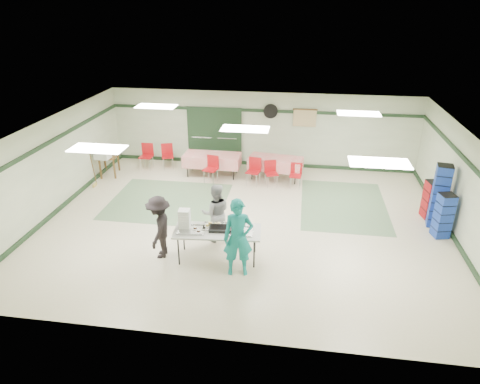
# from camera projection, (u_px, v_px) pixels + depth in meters

# --- Properties ---
(floor) EXTENTS (11.00, 11.00, 0.00)m
(floor) POSITION_uv_depth(u_px,v_px,m) (245.00, 222.00, 11.90)
(floor) COLOR beige
(floor) RESTS_ON ground
(ceiling) EXTENTS (11.00, 11.00, 0.00)m
(ceiling) POSITION_uv_depth(u_px,v_px,m) (245.00, 128.00, 10.77)
(ceiling) COLOR white
(ceiling) RESTS_ON wall_back
(wall_back) EXTENTS (11.00, 0.00, 11.00)m
(wall_back) POSITION_uv_depth(u_px,v_px,m) (262.00, 130.00, 15.38)
(wall_back) COLOR beige
(wall_back) RESTS_ON floor
(wall_front) EXTENTS (11.00, 0.00, 11.00)m
(wall_front) POSITION_uv_depth(u_px,v_px,m) (209.00, 278.00, 7.29)
(wall_front) COLOR beige
(wall_front) RESTS_ON floor
(wall_left) EXTENTS (0.00, 9.00, 9.00)m
(wall_left) POSITION_uv_depth(u_px,v_px,m) (52.00, 166.00, 12.07)
(wall_left) COLOR beige
(wall_left) RESTS_ON floor
(wall_right) EXTENTS (0.00, 9.00, 9.00)m
(wall_right) POSITION_uv_depth(u_px,v_px,m) (464.00, 190.00, 10.60)
(wall_right) COLOR beige
(wall_right) RESTS_ON floor
(trim_back) EXTENTS (11.00, 0.06, 0.10)m
(trim_back) POSITION_uv_depth(u_px,v_px,m) (262.00, 111.00, 15.06)
(trim_back) COLOR #1B331D
(trim_back) RESTS_ON wall_back
(baseboard_back) EXTENTS (11.00, 0.06, 0.12)m
(baseboard_back) POSITION_uv_depth(u_px,v_px,m) (261.00, 164.00, 15.89)
(baseboard_back) COLOR #1B331D
(baseboard_back) RESTS_ON floor
(trim_left) EXTENTS (0.06, 9.00, 0.10)m
(trim_left) POSITION_uv_depth(u_px,v_px,m) (49.00, 143.00, 11.77)
(trim_left) COLOR #1B331D
(trim_left) RESTS_ON wall_back
(baseboard_left) EXTENTS (0.06, 9.00, 0.12)m
(baseboard_left) POSITION_uv_depth(u_px,v_px,m) (61.00, 207.00, 12.60)
(baseboard_left) COLOR #1B331D
(baseboard_left) RESTS_ON floor
(trim_right) EXTENTS (0.06, 9.00, 0.10)m
(trim_right) POSITION_uv_depth(u_px,v_px,m) (469.00, 163.00, 10.32)
(trim_right) COLOR #1B331D
(trim_right) RESTS_ON wall_back
(baseboard_right) EXTENTS (0.06, 9.00, 0.12)m
(baseboard_right) POSITION_uv_depth(u_px,v_px,m) (452.00, 235.00, 11.15)
(baseboard_right) COLOR #1B331D
(baseboard_right) RESTS_ON floor
(green_patch_a) EXTENTS (3.50, 3.00, 0.01)m
(green_patch_a) POSITION_uv_depth(u_px,v_px,m) (169.00, 201.00, 13.13)
(green_patch_a) COLOR #65815E
(green_patch_a) RESTS_ON floor
(green_patch_b) EXTENTS (2.50, 3.50, 0.01)m
(green_patch_b) POSITION_uv_depth(u_px,v_px,m) (343.00, 205.00, 12.87)
(green_patch_b) COLOR #65815E
(green_patch_b) RESTS_ON floor
(double_door_left) EXTENTS (0.90, 0.06, 2.10)m
(double_door_left) POSITION_uv_depth(u_px,v_px,m) (202.00, 136.00, 15.75)
(double_door_left) COLOR gray
(double_door_left) RESTS_ON floor
(double_door_right) EXTENTS (0.90, 0.06, 2.10)m
(double_door_right) POSITION_uv_depth(u_px,v_px,m) (227.00, 137.00, 15.62)
(double_door_right) COLOR gray
(double_door_right) RESTS_ON floor
(door_frame) EXTENTS (2.00, 0.03, 2.15)m
(door_frame) POSITION_uv_depth(u_px,v_px,m) (214.00, 136.00, 15.67)
(door_frame) COLOR #1B331D
(door_frame) RESTS_ON floor
(wall_fan) EXTENTS (0.50, 0.10, 0.50)m
(wall_fan) POSITION_uv_depth(u_px,v_px,m) (271.00, 111.00, 15.00)
(wall_fan) COLOR black
(wall_fan) RESTS_ON wall_back
(scroll_banner) EXTENTS (0.80, 0.02, 0.60)m
(scroll_banner) POSITION_uv_depth(u_px,v_px,m) (305.00, 118.00, 14.92)
(scroll_banner) COLOR tan
(scroll_banner) RESTS_ON wall_back
(serving_table) EXTENTS (2.08, 0.99, 0.76)m
(serving_table) POSITION_uv_depth(u_px,v_px,m) (217.00, 232.00, 9.97)
(serving_table) COLOR #B6B6B0
(serving_table) RESTS_ON floor
(sheet_tray_right) EXTENTS (0.65, 0.51, 0.02)m
(sheet_tray_right) POSITION_uv_depth(u_px,v_px,m) (239.00, 232.00, 9.87)
(sheet_tray_right) COLOR silver
(sheet_tray_right) RESTS_ON serving_table
(sheet_tray_mid) EXTENTS (0.57, 0.45, 0.02)m
(sheet_tray_mid) POSITION_uv_depth(u_px,v_px,m) (214.00, 227.00, 10.09)
(sheet_tray_mid) COLOR silver
(sheet_tray_mid) RESTS_ON serving_table
(sheet_tray_left) EXTENTS (0.66, 0.52, 0.02)m
(sheet_tray_left) POSITION_uv_depth(u_px,v_px,m) (192.00, 230.00, 9.95)
(sheet_tray_left) COLOR silver
(sheet_tray_left) RESTS_ON serving_table
(baking_pan) EXTENTS (0.54, 0.37, 0.08)m
(baking_pan) POSITION_uv_depth(u_px,v_px,m) (220.00, 229.00, 9.95)
(baking_pan) COLOR black
(baking_pan) RESTS_ON serving_table
(foam_box_stack) EXTENTS (0.28, 0.26, 0.48)m
(foam_box_stack) POSITION_uv_depth(u_px,v_px,m) (184.00, 219.00, 9.96)
(foam_box_stack) COLOR white
(foam_box_stack) RESTS_ON serving_table
(volunteer_teal) EXTENTS (0.73, 0.55, 1.82)m
(volunteer_teal) POSITION_uv_depth(u_px,v_px,m) (238.00, 238.00, 9.35)
(volunteer_teal) COLOR #127E7D
(volunteer_teal) RESTS_ON floor
(volunteer_grey) EXTENTS (0.88, 0.76, 1.54)m
(volunteer_grey) POSITION_uv_depth(u_px,v_px,m) (216.00, 213.00, 10.73)
(volunteer_grey) COLOR gray
(volunteer_grey) RESTS_ON floor
(volunteer_dark) EXTENTS (0.67, 1.05, 1.56)m
(volunteer_dark) POSITION_uv_depth(u_px,v_px,m) (159.00, 227.00, 10.05)
(volunteer_dark) COLOR black
(volunteer_dark) RESTS_ON floor
(dining_table_a) EXTENTS (1.88, 1.04, 0.77)m
(dining_table_a) POSITION_uv_depth(u_px,v_px,m) (275.00, 163.00, 14.52)
(dining_table_a) COLOR red
(dining_table_a) RESTS_ON floor
(dining_table_b) EXTENTS (1.95, 0.89, 0.77)m
(dining_table_b) POSITION_uv_depth(u_px,v_px,m) (212.00, 160.00, 14.81)
(dining_table_b) COLOR red
(dining_table_b) RESTS_ON floor
(chair_a) EXTENTS (0.50, 0.50, 0.84)m
(chair_a) POSITION_uv_depth(u_px,v_px,m) (271.00, 170.00, 14.04)
(chair_a) COLOR #AC0D1C
(chair_a) RESTS_ON floor
(chair_b) EXTENTS (0.50, 0.50, 0.91)m
(chair_b) POSITION_uv_depth(u_px,v_px,m) (254.00, 168.00, 14.10)
(chair_b) COLOR #AC0D1C
(chair_b) RESTS_ON floor
(chair_c) EXTENTS (0.40, 0.40, 0.80)m
(chair_c) POSITION_uv_depth(u_px,v_px,m) (296.00, 173.00, 13.94)
(chair_c) COLOR #AC0D1C
(chair_c) RESTS_ON floor
(chair_d) EXTENTS (0.51, 0.51, 0.90)m
(chair_d) POSITION_uv_depth(u_px,v_px,m) (212.00, 166.00, 14.29)
(chair_d) COLOR #AC0D1C
(chair_d) RESTS_ON floor
(chair_loose_a) EXTENTS (0.53, 0.53, 0.89)m
(chair_loose_a) POSITION_uv_depth(u_px,v_px,m) (167.00, 153.00, 15.49)
(chair_loose_a) COLOR #AC0D1C
(chair_loose_a) RESTS_ON floor
(chair_loose_b) EXTENTS (0.44, 0.44, 0.93)m
(chair_loose_b) POSITION_uv_depth(u_px,v_px,m) (147.00, 153.00, 15.40)
(chair_loose_b) COLOR #AC0D1C
(chair_loose_b) RESTS_ON floor
(crate_stack_blue_a) EXTENTS (0.44, 0.44, 1.21)m
(crate_stack_blue_a) POSITION_uv_depth(u_px,v_px,m) (443.00, 216.00, 10.95)
(crate_stack_blue_a) COLOR #1B3DA6
(crate_stack_blue_a) RESTS_ON floor
(crate_stack_red) EXTENTS (0.49, 0.49, 1.10)m
(crate_stack_red) POSITION_uv_depth(u_px,v_px,m) (432.00, 200.00, 11.94)
(crate_stack_red) COLOR maroon
(crate_stack_red) RESTS_ON floor
(crate_stack_blue_b) EXTENTS (0.45, 0.45, 1.77)m
(crate_stack_blue_b) POSITION_uv_depth(u_px,v_px,m) (439.00, 196.00, 11.36)
(crate_stack_blue_b) COLOR #1B3DA6
(crate_stack_blue_b) RESTS_ON floor
(printer_table) EXTENTS (0.78, 1.02, 0.74)m
(printer_table) POSITION_uv_depth(u_px,v_px,m) (109.00, 157.00, 14.80)
(printer_table) COLOR brown
(printer_table) RESTS_ON floor
(office_printer) EXTENTS (0.48, 0.42, 0.37)m
(office_printer) POSITION_uv_depth(u_px,v_px,m) (103.00, 153.00, 14.33)
(office_printer) COLOR silver
(office_printer) RESTS_ON printer_table
(broom) EXTENTS (0.08, 0.21, 1.26)m
(broom) POSITION_uv_depth(u_px,v_px,m) (93.00, 167.00, 13.89)
(broom) COLOR brown
(broom) RESTS_ON floor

